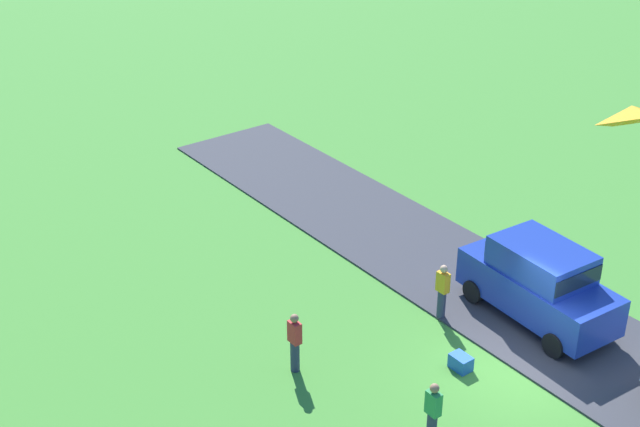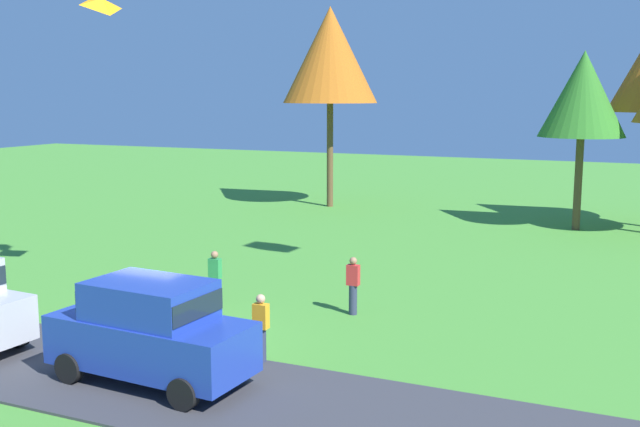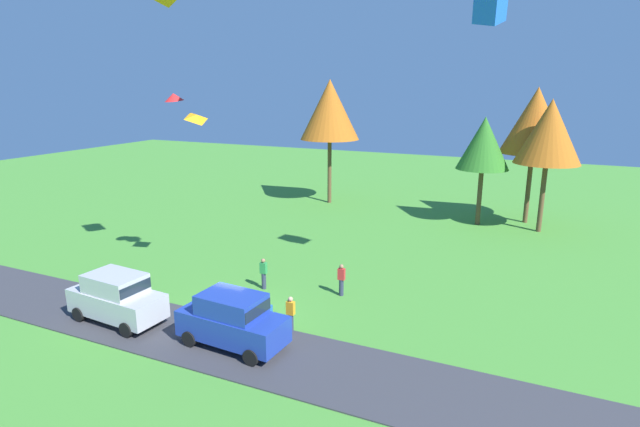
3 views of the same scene
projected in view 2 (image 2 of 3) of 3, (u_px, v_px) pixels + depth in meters
The scene contains 10 objects.
ground_plane at pixel (160, 348), 18.98m from camera, with size 120.00×120.00×0.00m, color #478E33.
pavement_strip at pixel (106, 373), 17.14m from camera, with size 36.00×4.40×0.06m, color #38383D.
car_suv_by_flagpole at pixel (151, 328), 16.42m from camera, with size 4.71×2.27×2.28m.
person_watching_sky at pixel (353, 285), 21.71m from camera, with size 0.36×0.24×1.71m.
person_on_lawn at pixel (215, 278), 22.55m from camera, with size 0.36×0.24×1.71m.
person_beside_suv at pixel (261, 328), 17.71m from camera, with size 0.36×0.24×1.71m.
tree_far_right at pixel (330, 55), 41.49m from camera, with size 5.28×5.28×11.15m.
tree_far_left at pixel (583, 95), 34.48m from camera, with size 3.95×3.95×8.35m.
cooler_box at pixel (216, 330), 19.71m from camera, with size 0.56×0.40×0.40m, color blue.
kite_diamond_high_left at pixel (102, 3), 22.12m from camera, with size 0.98×0.91×0.26m, color orange.
Camera 2 is at (11.14, -14.97, 6.37)m, focal length 42.00 mm.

